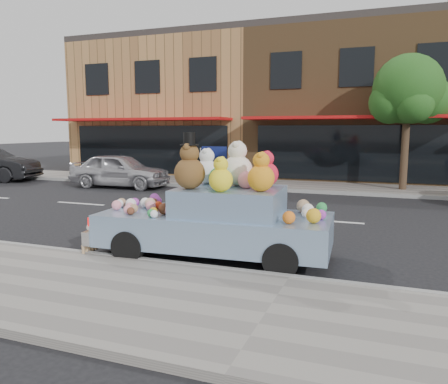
% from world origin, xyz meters
% --- Properties ---
extents(ground, '(120.00, 120.00, 0.00)m').
position_xyz_m(ground, '(0.00, 0.00, 0.00)').
color(ground, black).
rests_on(ground, ground).
extents(near_sidewalk, '(60.00, 3.00, 0.12)m').
position_xyz_m(near_sidewalk, '(0.00, -6.50, 0.06)').
color(near_sidewalk, gray).
rests_on(near_sidewalk, ground).
extents(far_sidewalk, '(60.00, 3.00, 0.12)m').
position_xyz_m(far_sidewalk, '(0.00, 6.50, 0.06)').
color(far_sidewalk, gray).
rests_on(far_sidewalk, ground).
extents(near_kerb, '(60.00, 0.12, 0.13)m').
position_xyz_m(near_kerb, '(0.00, -5.00, 0.07)').
color(near_kerb, gray).
rests_on(near_kerb, ground).
extents(far_kerb, '(60.00, 0.12, 0.13)m').
position_xyz_m(far_kerb, '(0.00, 5.00, 0.07)').
color(far_kerb, gray).
rests_on(far_kerb, ground).
extents(storefront_left, '(10.00, 9.80, 7.30)m').
position_xyz_m(storefront_left, '(-10.00, 11.97, 3.64)').
color(storefront_left, '#AC7C48').
rests_on(storefront_left, ground).
extents(storefront_mid, '(10.00, 9.80, 7.30)m').
position_xyz_m(storefront_mid, '(0.00, 11.97, 3.64)').
color(storefront_mid, brown).
rests_on(storefront_mid, ground).
extents(street_tree, '(3.00, 2.70, 5.22)m').
position_xyz_m(street_tree, '(2.03, 6.55, 3.69)').
color(street_tree, '#38281C').
rests_on(street_tree, ground).
extents(car_silver, '(4.28, 1.86, 1.44)m').
position_xyz_m(car_silver, '(-9.10, 3.96, 0.72)').
color(car_silver, '#BBBABF').
rests_on(car_silver, ground).
extents(art_car, '(4.58, 2.00, 2.37)m').
position_xyz_m(art_car, '(-1.60, -4.11, 0.82)').
color(art_car, black).
rests_on(art_car, ground).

